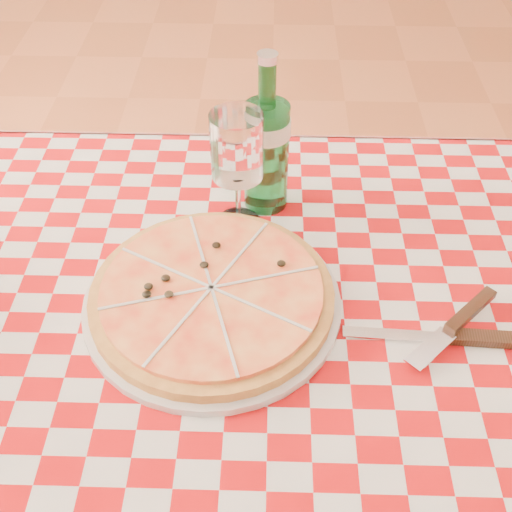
{
  "coord_description": "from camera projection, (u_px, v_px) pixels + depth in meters",
  "views": [
    {
      "loc": [
        -0.0,
        -0.58,
        1.44
      ],
      "look_at": [
        -0.02,
        0.06,
        0.82
      ],
      "focal_mm": 45.0,
      "sensor_mm": 36.0,
      "label": 1
    }
  ],
  "objects": [
    {
      "name": "pizza_plate",
      "position": [
        212.0,
        295.0,
        0.89
      ],
      "size": [
        0.45,
        0.45,
        0.05
      ],
      "primitive_type": null,
      "rotation": [
        0.0,
        0.0,
        0.29
      ],
      "color": "#C98D43",
      "rests_on": "tablecloth"
    },
    {
      "name": "dining_table",
      "position": [
        268.0,
        360.0,
        0.96
      ],
      "size": [
        1.2,
        0.8,
        0.75
      ],
      "color": "brown",
      "rests_on": "ground"
    },
    {
      "name": "cutlery",
      "position": [
        448.0,
        333.0,
        0.85
      ],
      "size": [
        0.32,
        0.3,
        0.03
      ],
      "primitive_type": null,
      "rotation": [
        0.0,
        0.0,
        0.43
      ],
      "color": "silver",
      "rests_on": "tablecloth"
    },
    {
      "name": "tablecloth",
      "position": [
        269.0,
        319.0,
        0.89
      ],
      "size": [
        1.3,
        0.9,
        0.01
      ],
      "primitive_type": "cube",
      "color": "#AC0A0D",
      "rests_on": "dining_table"
    },
    {
      "name": "water_bottle",
      "position": [
        266.0,
        135.0,
        0.98
      ],
      "size": [
        0.09,
        0.09,
        0.26
      ],
      "primitive_type": null,
      "rotation": [
        0.0,
        0.0,
        0.26
      ],
      "color": "#186329",
      "rests_on": "tablecloth"
    },
    {
      "name": "wine_glass",
      "position": [
        237.0,
        173.0,
        0.96
      ],
      "size": [
        0.1,
        0.1,
        0.2
      ],
      "primitive_type": null,
      "rotation": [
        0.0,
        0.0,
        -0.3
      ],
      "color": "silver",
      "rests_on": "tablecloth"
    }
  ]
}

